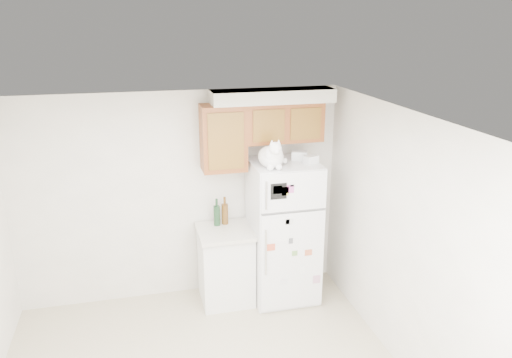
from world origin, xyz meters
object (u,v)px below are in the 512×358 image
object	(u,v)px
cat	(272,156)
bottle_green	(217,212)
refrigerator	(283,231)
base_counter	(226,265)
storage_box_back	(300,155)
bottle_amber	(225,210)
storage_box_front	(311,159)

from	to	relation	value
cat	bottle_green	distance (m)	1.00
refrigerator	bottle_green	xyz separation A→B (m)	(-0.76, 0.22, 0.24)
base_counter	refrigerator	bearing A→B (deg)	-6.09
base_counter	cat	size ratio (longest dim) A/B	1.85
cat	storage_box_back	size ratio (longest dim) A/B	2.76
refrigerator	bottle_amber	size ratio (longest dim) A/B	5.02
cat	storage_box_front	bearing A→B (deg)	6.72
cat	bottle_amber	xyz separation A→B (m)	(-0.47, 0.39, -0.74)
storage_box_back	storage_box_front	size ratio (longest dim) A/B	1.20
storage_box_front	bottle_green	size ratio (longest dim) A/B	0.45
storage_box_front	refrigerator	bearing A→B (deg)	142.65
base_counter	storage_box_back	xyz separation A→B (m)	(0.90, 0.01, 1.29)
refrigerator	storage_box_front	size ratio (longest dim) A/B	11.33
refrigerator	bottle_amber	distance (m)	0.74
base_counter	cat	distance (m)	1.47
refrigerator	storage_box_front	world-z (taller)	storage_box_front
refrigerator	bottle_green	distance (m)	0.82
base_counter	cat	bearing A→B (deg)	-24.07
refrigerator	cat	bearing A→B (deg)	-142.39
refrigerator	cat	xyz separation A→B (m)	(-0.19, -0.15, 0.98)
cat	bottle_amber	distance (m)	0.96
cat	bottle_green	world-z (taller)	cat
storage_box_front	bottle_amber	xyz separation A→B (m)	(-0.94, 0.33, -0.66)
storage_box_back	storage_box_front	xyz separation A→B (m)	(0.07, -0.18, -0.01)
cat	bottle_amber	bearing A→B (deg)	140.38
refrigerator	storage_box_back	bearing A→B (deg)	22.55
cat	bottle_green	xyz separation A→B (m)	(-0.57, 0.37, -0.74)
refrigerator	bottle_green	world-z (taller)	refrigerator
storage_box_back	bottle_amber	xyz separation A→B (m)	(-0.86, 0.15, -0.66)
storage_box_front	bottle_amber	world-z (taller)	storage_box_front
storage_box_back	storage_box_front	world-z (taller)	storage_box_back
refrigerator	storage_box_front	xyz separation A→B (m)	(0.28, -0.09, 0.89)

